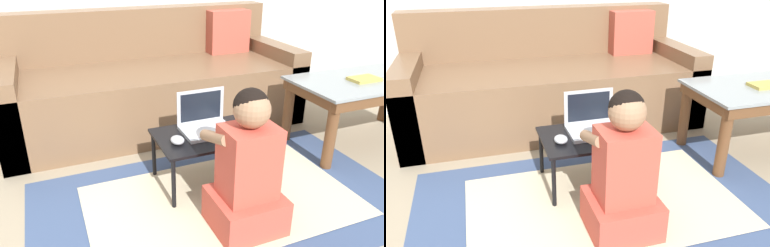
# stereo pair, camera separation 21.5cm
# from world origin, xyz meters

# --- Properties ---
(ground_plane) EXTENTS (16.00, 16.00, 0.00)m
(ground_plane) POSITION_xyz_m (0.00, 0.00, 0.00)
(ground_plane) COLOR gray
(area_rug) EXTENTS (2.05, 1.20, 0.01)m
(area_rug) POSITION_xyz_m (0.14, -0.05, 0.00)
(area_rug) COLOR #3D517A
(area_rug) RESTS_ON ground_plane
(couch) EXTENTS (2.25, 0.94, 0.87)m
(couch) POSITION_xyz_m (0.13, 1.20, 0.31)
(couch) COLOR brown
(couch) RESTS_ON ground_plane
(coffee_table) EXTENTS (1.08, 0.56, 0.48)m
(coffee_table) POSITION_xyz_m (1.41, 0.26, 0.41)
(coffee_table) COLOR gray
(coffee_table) RESTS_ON ground_plane
(laptop_desk) EXTENTS (0.59, 0.40, 0.32)m
(laptop_desk) POSITION_xyz_m (0.14, 0.18, 0.28)
(laptop_desk) COLOR black
(laptop_desk) RESTS_ON ground_plane
(laptop) EXTENTS (0.30, 0.22, 0.23)m
(laptop) POSITION_xyz_m (0.16, 0.23, 0.35)
(laptop) COLOR #B7BCC6
(laptop) RESTS_ON laptop_desk
(computer_mouse) EXTENTS (0.07, 0.09, 0.04)m
(computer_mouse) POSITION_xyz_m (-0.06, 0.14, 0.34)
(computer_mouse) COLOR #B2B7C1
(computer_mouse) RESTS_ON laptop_desk
(person_seated) EXTENTS (0.34, 0.40, 0.73)m
(person_seated) POSITION_xyz_m (0.15, -0.27, 0.31)
(person_seated) COLOR #CC4C3D
(person_seated) RESTS_ON ground_plane
(book_on_table) EXTENTS (0.21, 0.13, 0.02)m
(book_on_table) POSITION_xyz_m (1.33, 0.23, 0.49)
(book_on_table) COLOR tan
(book_on_table) RESTS_ON coffee_table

